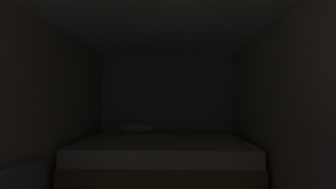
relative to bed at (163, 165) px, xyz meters
name	(u,v)px	position (x,y,z in m)	size (l,w,h in m)	color
wall_back	(167,114)	(0.01, 0.95, 0.68)	(2.49, 0.05, 2.09)	beige
wall_left	(15,126)	(-1.21, -1.41, 0.68)	(0.05, 4.66, 2.09)	beige
wall_right	(301,127)	(1.22, -1.41, 0.68)	(0.05, 4.66, 2.09)	beige
ceiling_slab	(155,2)	(0.01, -1.41, 1.75)	(2.49, 4.66, 0.05)	white
bed	(163,165)	(0.00, 0.00, 0.00)	(2.27, 1.76, 0.92)	#9E7247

